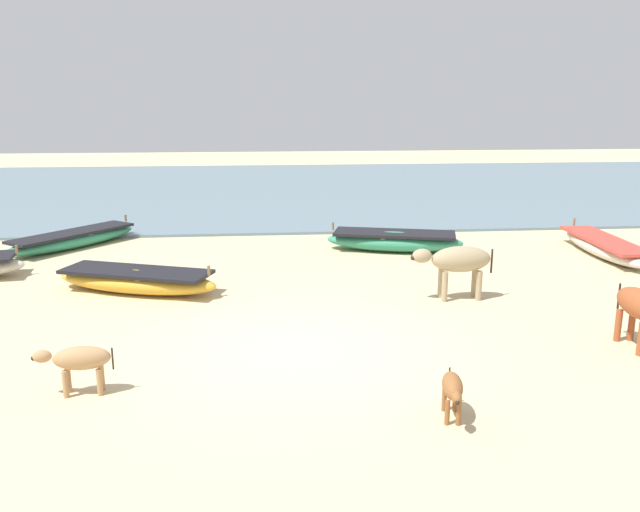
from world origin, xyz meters
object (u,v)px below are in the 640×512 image
Objects in this scene: calf_near_tan at (79,360)px; cow_second_adult_dun at (458,261)px; fishing_boat_0 at (137,280)px; fishing_boat_5 at (604,246)px; fishing_boat_4 at (394,241)px; calf_far_brown at (453,389)px; fishing_boat_3 at (73,239)px.

calf_near_tan is 0.63× the size of cow_second_adult_dun.
calf_near_tan is at bearing 29.44° from cow_second_adult_dun.
fishing_boat_0 is 0.93× the size of fishing_boat_5.
fishing_boat_5 is (11.32, 2.18, -0.02)m from fishing_boat_0.
fishing_boat_4 reaches higher than fishing_boat_5.
cow_second_adult_dun is at bearing 10.84° from fishing_boat_0.
fishing_boat_4 is 4.26× the size of calf_far_brown.
fishing_boat_4 reaches higher than fishing_boat_3.
fishing_boat_4 is at bearing -130.02° from calf_near_tan.
calf_far_brown is at bearing -30.18° from fishing_boat_0.
fishing_boat_5 reaches higher than calf_far_brown.
fishing_boat_0 is 4.20× the size of calf_far_brown.
fishing_boat_0 is at bearing 103.24° from fishing_boat_5.
fishing_boat_0 is 5.03m from fishing_boat_3.
calf_near_tan is at bearing -125.65° from fishing_boat_3.
fishing_boat_4 is 0.94× the size of fishing_boat_5.
calf_far_brown is 0.52× the size of cow_second_adult_dun.
fishing_boat_0 is 6.58m from cow_second_adult_dun.
cow_second_adult_dun is (6.36, 3.72, 0.29)m from calf_near_tan.
fishing_boat_4 reaches higher than calf_near_tan.
calf_far_brown is (-6.40, -8.13, 0.17)m from fishing_boat_5.
fishing_boat_0 is 11.53m from fishing_boat_5.
cow_second_adult_dun is at bearing -82.73° from fishing_boat_3.
calf_far_brown is at bearing 144.14° from fishing_boat_5.
fishing_boat_0 is at bearing -91.91° from calf_near_tan.
fishing_boat_0 is 4.80m from calf_near_tan.
fishing_boat_3 is 3.43× the size of calf_near_tan.
calf_far_brown is (4.81, -1.16, -0.08)m from calf_near_tan.
fishing_boat_5 is at bearing 152.03° from calf_far_brown.
calf_near_tan is 7.38m from cow_second_adult_dun.
fishing_boat_5 is 13.20m from calf_near_tan.
calf_near_tan is at bearing 124.21° from fishing_boat_5.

